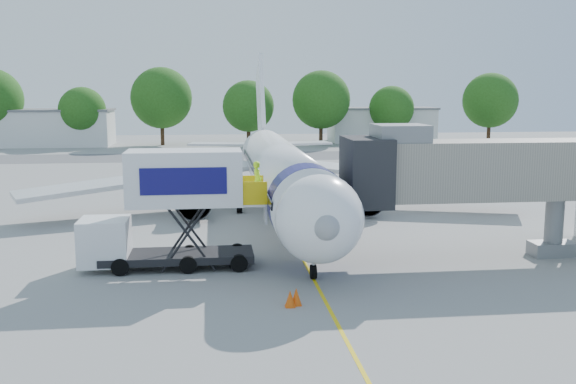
{
  "coord_description": "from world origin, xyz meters",
  "views": [
    {
      "loc": [
        -4.28,
        -36.42,
        8.3
      ],
      "look_at": [
        -0.62,
        -5.26,
        3.2
      ],
      "focal_mm": 40.0,
      "sensor_mm": 36.0,
      "label": 1
    }
  ],
  "objects": [
    {
      "name": "guidance_line",
      "position": [
        0.0,
        0.0,
        0.01
      ],
      "size": [
        0.15,
        70.0,
        0.01
      ],
      "primitive_type": "cube",
      "color": "yellow",
      "rests_on": "ground"
    },
    {
      "name": "outbuilding_left",
      "position": [
        -28.0,
        60.0,
        2.66
      ],
      "size": [
        18.4,
        8.4,
        5.3
      ],
      "color": "silver",
      "rests_on": "ground"
    },
    {
      "name": "tree_d",
      "position": [
        0.87,
        56.19,
        5.71
      ],
      "size": [
        7.38,
        7.38,
        9.4
      ],
      "color": "#382314",
      "rests_on": "ground"
    },
    {
      "name": "outbuilding_right",
      "position": [
        22.0,
        62.0,
        2.66
      ],
      "size": [
        16.4,
        7.4,
        5.3
      ],
      "color": "silver",
      "rests_on": "ground"
    },
    {
      "name": "taxiway_strip",
      "position": [
        0.0,
        42.0,
        0.0
      ],
      "size": [
        120.0,
        10.0,
        0.01
      ],
      "primitive_type": "cube",
      "color": "#59595B",
      "rests_on": "ground"
    },
    {
      "name": "tree_c",
      "position": [
        -11.6,
        58.98,
        6.86
      ],
      "size": [
        8.87,
        8.87,
        11.3
      ],
      "color": "#382314",
      "rests_on": "ground"
    },
    {
      "name": "tree_g",
      "position": [
        37.7,
        57.6,
        6.42
      ],
      "size": [
        8.3,
        8.3,
        10.59
      ],
      "color": "#382314",
      "rests_on": "ground"
    },
    {
      "name": "aircraft",
      "position": [
        0.0,
        4.12,
        2.95
      ],
      "size": [
        34.17,
        37.73,
        11.35
      ],
      "color": "white",
      "rests_on": "ground"
    },
    {
      "name": "tree_f",
      "position": [
        22.57,
        58.46,
        5.23
      ],
      "size": [
        6.77,
        6.77,
        8.63
      ],
      "color": "#382314",
      "rests_on": "ground"
    },
    {
      "name": "jet_bridge",
      "position": [
        7.99,
        -7.0,
        4.34
      ],
      "size": [
        13.9,
        3.2,
        6.6
      ],
      "color": "gray",
      "rests_on": "ground"
    },
    {
      "name": "safety_cone_b",
      "position": [
        -1.2,
        -12.84,
        0.33
      ],
      "size": [
        0.43,
        0.43,
        0.69
      ],
      "color": "#E5520C",
      "rests_on": "ground"
    },
    {
      "name": "ground",
      "position": [
        0.0,
        0.0,
        0.0
      ],
      "size": [
        160.0,
        160.0,
        0.0
      ],
      "primitive_type": "plane",
      "color": "gray",
      "rests_on": "ground"
    },
    {
      "name": "tree_b",
      "position": [
        -22.63,
        57.97,
        5.13
      ],
      "size": [
        6.64,
        6.64,
        8.46
      ],
      "color": "#382314",
      "rests_on": "ground"
    },
    {
      "name": "tree_e",
      "position": [
        11.58,
        57.01,
        6.59
      ],
      "size": [
        8.51,
        8.51,
        10.85
      ],
      "color": "#382314",
      "rests_on": "ground"
    },
    {
      "name": "ground_tug",
      "position": [
        -3.3,
        -16.12,
        0.82
      ],
      "size": [
        4.09,
        2.44,
        1.55
      ],
      "rotation": [
        0.0,
        0.0,
        -0.12
      ],
      "color": "white",
      "rests_on": "ground"
    },
    {
      "name": "safety_cone_a",
      "position": [
        -1.45,
        -13.02,
        0.32
      ],
      "size": [
        0.42,
        0.42,
        0.66
      ],
      "color": "#E5520C",
      "rests_on": "ground"
    },
    {
      "name": "catering_hiloader",
      "position": [
        -6.26,
        -7.0,
        2.76
      ],
      "size": [
        8.5,
        2.44,
        5.5
      ],
      "color": "black",
      "rests_on": "ground"
    }
  ]
}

